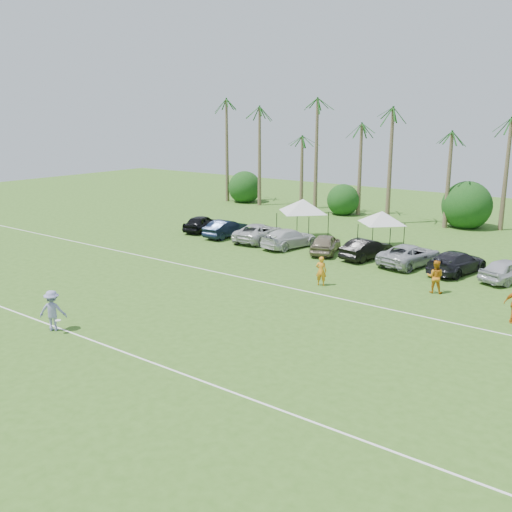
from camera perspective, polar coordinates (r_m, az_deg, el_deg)
The scene contains 27 objects.
ground at distance 26.65m, azimuth -20.64°, elevation -8.81°, with size 120.00×120.00×0.00m, color #37611D.
field_lines at distance 31.27m, azimuth -8.25°, elevation -4.62°, with size 80.00×12.10×0.01m.
palm_tree_0 at distance 66.66m, azimuth -3.53°, elevation 11.97°, with size 2.40×2.40×8.90m.
palm_tree_1 at distance 63.51m, azimuth -0.02°, elevation 12.67°, with size 2.40×2.40×9.90m.
palm_tree_2 at distance 60.62m, azimuth 3.86°, elevation 13.38°, with size 2.40×2.40×10.90m.
palm_tree_3 at distance 58.52m, azimuth 7.26°, elevation 14.11°, with size 2.40×2.40×11.90m.
palm_tree_4 at distance 56.69m, azimuth 10.75°, elevation 11.37°, with size 2.40×2.40×8.90m.
palm_tree_5 at distance 54.99m, azimuth 14.60°, elevation 12.00°, with size 2.40×2.40×9.90m.
palm_tree_6 at distance 53.56m, azimuth 18.70°, elevation 12.60°, with size 2.40×2.40×10.90m.
palm_tree_7 at distance 52.41m, azimuth 23.02°, elevation 13.14°, with size 2.40×2.40×11.90m.
bush_tree_0 at distance 66.01m, azimuth -0.89°, elevation 7.02°, with size 4.00×4.00×4.00m.
bush_tree_1 at distance 59.00m, azimuth 9.19°, elevation 5.99°, with size 4.00×4.00×4.00m.
bush_tree_2 at distance 54.52m, azimuth 20.42°, elevation 4.62°, with size 4.00×4.00×4.00m.
sideline_player_a at distance 33.94m, azimuth 6.53°, elevation -1.50°, with size 0.65×0.42×1.77m, color orange.
sideline_player_b at distance 33.89m, azimuth 17.48°, elevation -1.98°, with size 0.92×0.72×1.90m, color orange.
canopy_tent_left at distance 46.20m, azimuth 4.74°, elevation 5.70°, with size 4.66×4.66×3.78m.
canopy_tent_right at distance 43.94m, azimuth 12.52°, elevation 4.40°, with size 4.04×4.04×3.27m.
frisbee_player at distance 28.47m, azimuth -19.67°, elevation -5.16°, with size 1.45×1.33×1.96m.
parked_car_0 at distance 49.47m, azimuth -5.44°, elevation 3.28°, with size 1.69×4.19×1.43m, color black.
parked_car_1 at distance 47.08m, azimuth -3.01°, elevation 2.77°, with size 1.51×4.34×1.43m, color black.
parked_car_2 at distance 45.44m, azimuth 0.30°, elevation 2.37°, with size 2.37×5.14×1.43m, color #BDBDBD.
parked_car_3 at distance 43.41m, azimuth 3.36°, elevation 1.79°, with size 2.00×4.92×1.43m, color silver.
parked_car_4 at distance 41.85m, azimuth 6.97°, elevation 1.24°, with size 1.69×4.19×1.43m, color #7D6F58.
parked_car_5 at distance 40.68m, azimuth 11.00°, elevation 0.71°, with size 1.51×4.34×1.43m, color black.
parked_car_6 at distance 39.60m, azimuth 15.16°, elevation 0.11°, with size 2.37×5.14×1.43m, color #A5A7AB.
parked_car_7 at distance 38.57m, azimuth 19.44°, elevation -0.59°, with size 2.00×4.92×1.43m, color black.
parked_car_8 at distance 37.79m, azimuth 23.95°, elevation -1.30°, with size 1.69×4.19×1.43m, color silver.
Camera 1 is at (21.19, -12.72, 9.98)m, focal length 40.00 mm.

